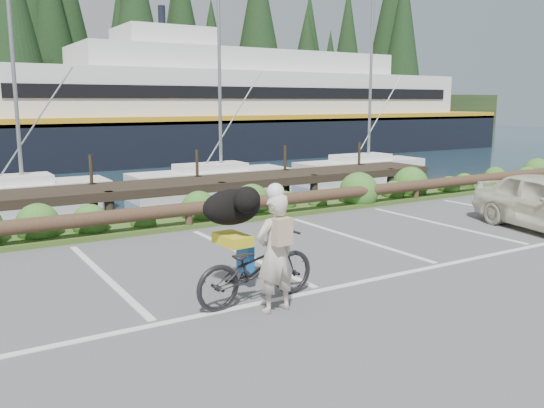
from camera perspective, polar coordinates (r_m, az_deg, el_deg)
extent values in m
plane|color=#4E4E50|center=(9.11, 3.40, -7.87)|extent=(72.00, 72.00, 0.00)
cube|color=#3D5B21|center=(13.64, -9.39, -1.69)|extent=(34.00, 1.60, 0.10)
imported|color=black|center=(8.15, -1.57, -6.30)|extent=(1.98, 0.83, 1.01)
imported|color=beige|center=(7.71, 0.33, -4.90)|extent=(0.62, 0.44, 1.62)
ellipsoid|color=black|center=(8.47, -3.97, -0.29)|extent=(0.53, 0.96, 0.54)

